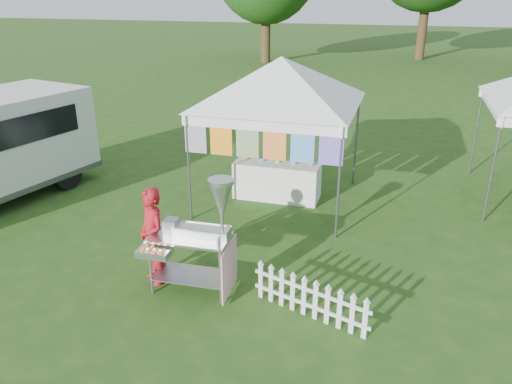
% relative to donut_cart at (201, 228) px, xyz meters
% --- Properties ---
extents(ground, '(120.00, 120.00, 0.00)m').
position_rel_donut_cart_xyz_m(ground, '(0.22, 0.21, -1.06)').
color(ground, '#214814').
rests_on(ground, ground).
extents(canopy_main, '(4.24, 4.24, 3.45)m').
position_rel_donut_cart_xyz_m(canopy_main, '(0.22, 3.71, 1.93)').
color(canopy_main, '#59595E').
rests_on(canopy_main, ground).
extents(donut_cart, '(1.29, 0.94, 1.80)m').
position_rel_donut_cart_xyz_m(donut_cart, '(0.00, 0.00, 0.00)').
color(donut_cart, gray).
rests_on(donut_cart, ground).
extents(vendor, '(0.67, 0.63, 1.53)m').
position_rel_donut_cart_xyz_m(vendor, '(-0.82, 0.06, -0.29)').
color(vendor, '#A5141C').
rests_on(vendor, ground).
extents(picket_fence, '(1.72, 0.59, 0.56)m').
position_rel_donut_cart_xyz_m(picket_fence, '(1.63, -0.17, -0.77)').
color(picket_fence, silver).
rests_on(picket_fence, ground).
extents(display_table, '(1.80, 0.70, 0.79)m').
position_rel_donut_cart_xyz_m(display_table, '(0.15, 3.82, -0.66)').
color(display_table, white).
rests_on(display_table, ground).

